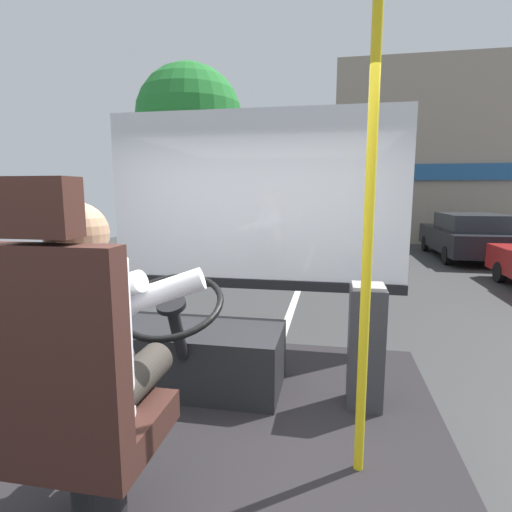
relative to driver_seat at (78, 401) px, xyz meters
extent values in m
cube|color=#363636|center=(0.20, 9.34, -1.30)|extent=(18.00, 44.00, 0.05)
cube|color=silver|center=(0.20, 9.34, -1.27)|extent=(0.12, 39.60, 0.00)
cube|color=black|center=(0.20, 0.54, -0.60)|extent=(2.60, 3.20, 0.06)
cylinder|color=black|center=(0.00, 0.09, -0.39)|extent=(0.20, 0.20, 0.35)
cube|color=#381E19|center=(0.00, 0.09, -0.16)|extent=(0.48, 0.48, 0.12)
cube|color=#381E19|center=(0.00, -0.10, 0.23)|extent=(0.48, 0.10, 0.66)
cube|color=#381E19|center=(0.00, -0.10, 0.67)|extent=(0.22, 0.10, 0.18)
cylinder|color=#332D28|center=(0.09, 0.22, -0.03)|extent=(0.15, 0.46, 0.15)
cylinder|color=#332D28|center=(-0.09, 0.22, -0.03)|extent=(0.15, 0.46, 0.15)
cylinder|color=silver|center=(0.00, 0.06, 0.19)|extent=(0.33, 0.33, 0.58)
cube|color=navy|center=(0.00, 0.23, 0.26)|extent=(0.06, 0.01, 0.36)
sphere|color=#A37A5B|center=(0.00, 0.06, 0.58)|extent=(0.21, 0.21, 0.21)
cylinder|color=silver|center=(0.11, 0.30, 0.29)|extent=(0.52, 0.19, 0.25)
cylinder|color=silver|center=(-0.11, 0.30, 0.29)|extent=(0.52, 0.19, 0.25)
cube|color=black|center=(0.00, 1.27, -0.37)|extent=(1.10, 0.56, 0.40)
cylinder|color=black|center=(0.00, 0.92, -0.07)|extent=(0.07, 0.22, 0.38)
torus|color=black|center=(0.00, 0.84, 0.11)|extent=(0.58, 0.54, 0.26)
cylinder|color=black|center=(0.00, 0.84, 0.11)|extent=(0.16, 0.16, 0.09)
cylinder|color=yellow|center=(1.00, 0.62, 0.49)|extent=(0.04, 0.04, 2.11)
cube|color=#333338|center=(1.07, 1.22, -0.20)|extent=(0.20, 0.22, 0.73)
cube|color=#9E9993|center=(1.07, 1.22, 0.17)|extent=(0.18, 0.19, 0.02)
cube|color=silver|center=(0.20, 2.16, 0.68)|extent=(2.50, 0.01, 1.40)
cube|color=black|center=(0.20, 2.16, -0.06)|extent=(2.50, 0.08, 0.08)
cylinder|color=#4C3828|center=(-2.98, 9.58, 0.23)|extent=(0.25, 0.25, 3.02)
sphere|color=#23792D|center=(-2.98, 9.58, 2.66)|extent=(2.82, 2.82, 2.82)
cube|color=gray|center=(5.55, 18.05, 2.22)|extent=(9.38, 5.52, 6.99)
cube|color=#235184|center=(5.55, 15.23, 1.46)|extent=(9.01, 0.12, 0.60)
cylinder|color=black|center=(4.54, 8.53, -1.05)|extent=(0.14, 0.46, 0.46)
cube|color=black|center=(4.92, 12.05, -0.71)|extent=(1.97, 4.30, 0.63)
cube|color=#282D33|center=(4.92, 11.79, -0.15)|extent=(1.62, 2.37, 0.48)
cylinder|color=black|center=(5.86, 13.39, -1.02)|extent=(0.14, 0.51, 0.51)
cylinder|color=black|center=(3.99, 13.39, -1.02)|extent=(0.14, 0.51, 0.51)
cylinder|color=black|center=(3.99, 10.72, -1.02)|extent=(0.14, 0.51, 0.51)
camera|label=1|loc=(0.85, -1.17, 0.71)|focal=28.49mm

